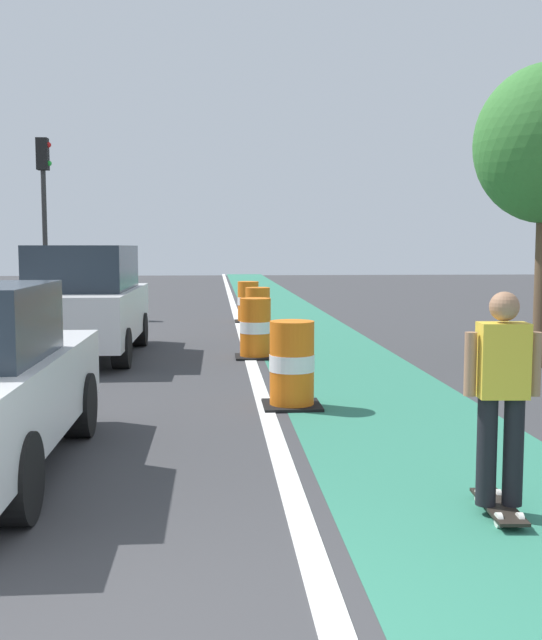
# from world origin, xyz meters

# --- Properties ---
(bike_lane_strip) EXTENTS (2.50, 80.00, 0.01)m
(bike_lane_strip) POSITION_xyz_m (2.40, 12.00, 0.00)
(bike_lane_strip) COLOR #2D755B
(bike_lane_strip) RESTS_ON ground
(lane_divider_stripe) EXTENTS (0.20, 80.00, 0.01)m
(lane_divider_stripe) POSITION_xyz_m (0.90, 12.00, 0.01)
(lane_divider_stripe) COLOR silver
(lane_divider_stripe) RESTS_ON ground
(skateboarder_on_lane) EXTENTS (0.57, 0.81, 1.69)m
(skateboarder_on_lane) POSITION_xyz_m (2.40, 1.94, 0.91)
(skateboarder_on_lane) COLOR black
(skateboarder_on_lane) RESTS_ON ground
(parked_suv_second) EXTENTS (1.94, 4.61, 2.04)m
(parked_suv_second) POSITION_xyz_m (-2.09, 10.51, 1.04)
(parked_suv_second) COLOR silver
(parked_suv_second) RESTS_ON ground
(traffic_barrel_front) EXTENTS (0.73, 0.73, 1.09)m
(traffic_barrel_front) POSITION_xyz_m (1.24, 5.88, 0.53)
(traffic_barrel_front) COLOR orange
(traffic_barrel_front) RESTS_ON ground
(traffic_barrel_mid) EXTENTS (0.73, 0.73, 1.09)m
(traffic_barrel_mid) POSITION_xyz_m (1.01, 10.11, 0.53)
(traffic_barrel_mid) COLOR orange
(traffic_barrel_mid) RESTS_ON ground
(traffic_barrel_back) EXTENTS (0.73, 0.73, 1.09)m
(traffic_barrel_back) POSITION_xyz_m (1.25, 13.70, 0.53)
(traffic_barrel_back) COLOR orange
(traffic_barrel_back) RESTS_ON ground
(traffic_barrel_far) EXTENTS (0.73, 0.73, 1.09)m
(traffic_barrel_far) POSITION_xyz_m (1.16, 16.67, 0.53)
(traffic_barrel_far) COLOR orange
(traffic_barrel_far) RESTS_ON ground
(traffic_light_corner) EXTENTS (0.41, 0.32, 5.10)m
(traffic_light_corner) POSITION_xyz_m (-4.59, 18.76, 3.50)
(traffic_light_corner) COLOR #2D2D2D
(traffic_light_corner) RESTS_ON ground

